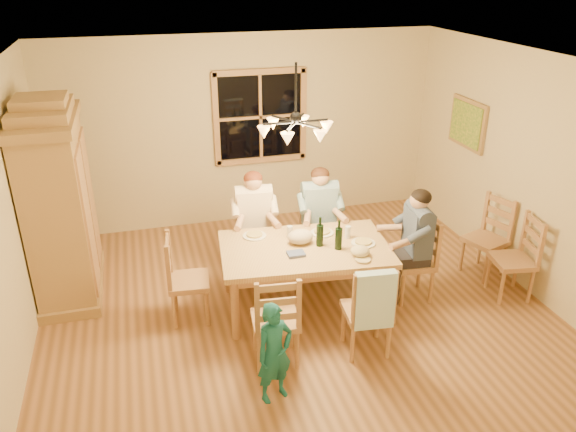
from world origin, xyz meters
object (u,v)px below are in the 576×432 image
object	(u,v)px
adult_slate_man	(416,231)
chair_far_left	(255,251)
dining_table	(305,255)
chair_end_left	(190,293)
chair_far_right	(319,246)
adult_plaid_man	(320,206)
armoire	(60,208)
child	(275,353)
wine_bottle_a	(320,232)
chair_spare_back	(484,251)
chair_near_right	(366,324)
chair_end_right	(412,274)
chair_near_left	(275,333)
adult_woman	(254,211)
chair_spare_front	(510,272)
chandelier	(296,127)
wine_bottle_b	(339,235)

from	to	relation	value
adult_slate_man	chair_far_left	bearing A→B (deg)	63.43
dining_table	adult_slate_man	xyz separation A→B (m)	(1.25, -0.13, 0.18)
chair_end_left	chair_far_right	bearing A→B (deg)	117.98
adult_plaid_man	adult_slate_man	size ratio (longest dim) A/B	1.00
armoire	child	size ratio (longest dim) A/B	2.39
chair_far_left	adult_plaid_man	xyz separation A→B (m)	(0.80, -0.08, 0.54)
child	wine_bottle_a	bearing A→B (deg)	38.14
chair_spare_back	chair_end_left	bearing A→B (deg)	71.56
chair_far_right	chair_near_right	distance (m)	1.71
chair_far_right	chair_spare_back	world-z (taller)	same
dining_table	chair_end_right	bearing A→B (deg)	-5.87
chair_near_left	adult_woman	bearing A→B (deg)	90.00
chair_far_left	adult_slate_man	bearing A→B (deg)	153.43
chair_spare_back	chair_near_right	bearing A→B (deg)	98.77
chair_spare_front	chair_spare_back	size ratio (longest dim) A/B	1.00
armoire	chair_spare_back	world-z (taller)	armoire
chair_near_right	chair_spare_front	size ratio (longest dim) A/B	1.00
adult_plaid_man	child	distance (m)	2.42
chair_near_right	chair_end_left	size ratio (longest dim) A/B	1.00
armoire	chair_spare_front	size ratio (longest dim) A/B	2.32
chair_far_right	adult_plaid_man	distance (m)	0.54
adult_woman	child	xyz separation A→B (m)	(-0.31, -2.20, -0.36)
chair_far_left	child	xyz separation A→B (m)	(-0.31, -2.20, 0.18)
chandelier	chair_far_left	size ratio (longest dim) A/B	0.78
dining_table	chair_spare_front	world-z (taller)	chair_spare_front
chair_far_right	chair_near_left	distance (m)	1.88
chair_spare_back	adult_woman	bearing A→B (deg)	55.78
chandelier	wine_bottle_a	xyz separation A→B (m)	(0.26, -0.05, -1.15)
wine_bottle_a	chair_spare_back	world-z (taller)	wine_bottle_a
chandelier	wine_bottle_b	bearing A→B (deg)	-21.85
dining_table	wine_bottle_a	distance (m)	0.31
chair_near_left	wine_bottle_a	size ratio (longest dim) A/B	3.00
chair_near_left	wine_bottle_a	xyz separation A→B (m)	(0.70, 0.79, 0.62)
wine_bottle_a	wine_bottle_b	distance (m)	0.21
chair_spare_front	chair_far_right	bearing A→B (deg)	67.42
chair_near_left	adult_woman	xyz separation A→B (m)	(0.17, 1.70, 0.54)
chair_end_left	adult_plaid_man	xyz separation A→B (m)	(1.68, 0.68, 0.54)
chair_far_right	chair_spare_front	bearing A→B (deg)	153.41
chair_far_right	child	size ratio (longest dim) A/B	1.03
dining_table	chair_end_right	distance (m)	1.30
dining_table	chair_near_left	bearing A→B (deg)	-123.77
adult_slate_man	wine_bottle_a	xyz separation A→B (m)	(-1.08, 0.12, 0.08)
chandelier	wine_bottle_a	world-z (taller)	chandelier
adult_slate_man	dining_table	bearing A→B (deg)	90.00
armoire	chair_end_right	xyz separation A→B (m)	(3.77, -1.21, -0.75)
chandelier	chair_end_left	distance (m)	2.11
adult_plaid_man	dining_table	bearing A→B (deg)	67.62
adult_plaid_man	chair_spare_back	xyz separation A→B (m)	(1.91, -0.69, -0.54)
adult_woman	wine_bottle_b	world-z (taller)	adult_woman
chair_end_left	adult_slate_man	bearing A→B (deg)	90.00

